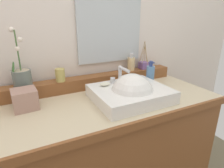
% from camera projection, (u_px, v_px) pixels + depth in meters
% --- Properties ---
extents(wall_back, '(3.18, 0.20, 2.74)m').
position_uv_depth(wall_back, '(76.00, 16.00, 1.36)').
color(wall_back, silver).
rests_on(wall_back, ground).
extents(vanity_cabinet, '(1.51, 0.64, 0.88)m').
position_uv_depth(vanity_cabinet, '(102.00, 157.00, 1.32)').
color(vanity_cabinet, brown).
rests_on(vanity_cabinet, ground).
extents(back_ledge, '(1.43, 0.10, 0.09)m').
position_uv_depth(back_ledge, '(87.00, 82.00, 1.37)').
color(back_ledge, brown).
rests_on(back_ledge, vanity_cabinet).
extents(sink_basin, '(0.46, 0.39, 0.29)m').
position_uv_depth(sink_basin, '(131.00, 94.00, 1.17)').
color(sink_basin, white).
rests_on(sink_basin, vanity_cabinet).
extents(soap_bar, '(0.07, 0.04, 0.02)m').
position_uv_depth(soap_bar, '(105.00, 84.00, 1.20)').
color(soap_bar, silver).
rests_on(soap_bar, sink_basin).
extents(potted_plant, '(0.11, 0.11, 0.35)m').
position_uv_depth(potted_plant, '(22.00, 75.00, 1.15)').
color(potted_plant, slate).
rests_on(potted_plant, back_ledge).
extents(soap_dispenser, '(0.06, 0.06, 0.14)m').
position_uv_depth(soap_dispenser, '(131.00, 63.00, 1.51)').
color(soap_dispenser, '#DBBE85').
rests_on(soap_dispenser, back_ledge).
extents(tumbler_cup, '(0.06, 0.06, 0.09)m').
position_uv_depth(tumbler_cup, '(60.00, 75.00, 1.25)').
color(tumbler_cup, tan).
rests_on(tumbler_cup, back_ledge).
extents(reed_diffuser, '(0.07, 0.12, 0.23)m').
position_uv_depth(reed_diffuser, '(144.00, 65.00, 1.56)').
color(reed_diffuser, '#745294').
rests_on(reed_diffuser, back_ledge).
extents(lotion_bottle, '(0.06, 0.06, 0.19)m').
position_uv_depth(lotion_bottle, '(150.00, 75.00, 1.41)').
color(lotion_bottle, '#5580AF').
rests_on(lotion_bottle, vanity_cabinet).
extents(tissue_box, '(0.14, 0.14, 0.11)m').
position_uv_depth(tissue_box, '(25.00, 99.00, 1.06)').
color(tissue_box, tan).
rests_on(tissue_box, vanity_cabinet).
extents(mirror, '(0.51, 0.02, 0.48)m').
position_uv_depth(mirror, '(110.00, 29.00, 1.39)').
color(mirror, silver).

